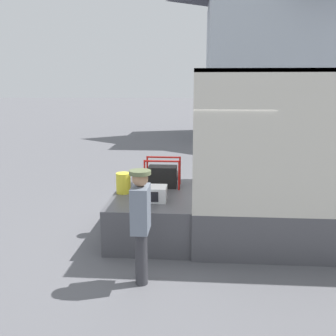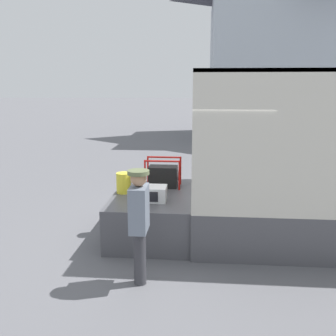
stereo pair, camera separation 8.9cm
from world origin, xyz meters
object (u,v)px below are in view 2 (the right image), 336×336
at_px(microwave, 153,194).
at_px(orange_bucket, 124,183).
at_px(portable_generator, 164,176).
at_px(worker_person, 139,216).

height_order(microwave, orange_bucket, orange_bucket).
bearing_deg(portable_generator, orange_bucket, -145.36).
bearing_deg(portable_generator, microwave, -95.79).
bearing_deg(microwave, orange_bucket, 144.05).
bearing_deg(microwave, worker_person, -90.79).
relative_size(microwave, orange_bucket, 1.18).
bearing_deg(microwave, portable_generator, 84.21).
height_order(microwave, portable_generator, portable_generator).
bearing_deg(worker_person, orange_bucket, 107.73).
bearing_deg(orange_bucket, microwave, -35.95).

